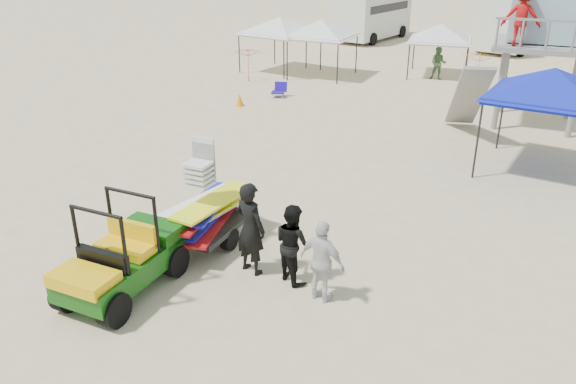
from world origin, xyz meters
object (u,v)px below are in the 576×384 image
Objects in this scene: canopy_blue at (555,73)px; man_left at (250,228)px; surf_trailer at (205,208)px; lifeguard_tower at (549,12)px; utility_cart at (118,252)px.

man_left is at bearing -109.62° from canopy_blue.
surf_trailer is 10.26m from canopy_blue.
surf_trailer is at bearing -103.28° from lifeguard_tower.
canopy_blue is at bearing 61.64° from surf_trailer.
utility_cart is at bearing -113.15° from canopy_blue.
lifeguard_tower is (1.76, 14.17, 2.98)m from man_left.
surf_trailer is 0.48× the size of lifeguard_tower.
lifeguard_tower is 1.55× the size of canopy_blue.
canopy_blue is (4.78, 8.85, 2.01)m from surf_trailer.
lifeguard_tower reaches higher than canopy_blue.
man_left is 0.57× the size of canopy_blue.
surf_trailer is at bearing -118.36° from canopy_blue.
utility_cart is 1.37× the size of man_left.
utility_cart is 16.82m from lifeguard_tower.
surf_trailer is 0.74× the size of canopy_blue.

